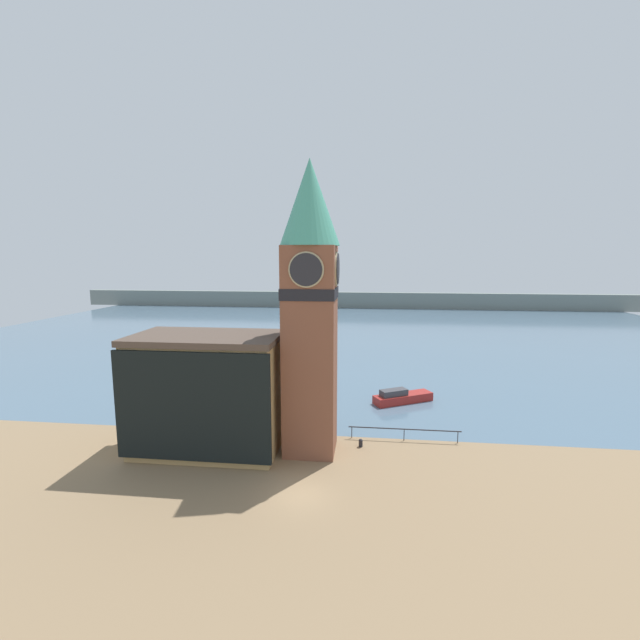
{
  "coord_description": "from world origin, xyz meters",
  "views": [
    {
      "loc": [
        4.49,
        -26.92,
        16.18
      ],
      "look_at": [
        0.81,
        5.24,
        11.39
      ],
      "focal_mm": 24.0,
      "sensor_mm": 36.0,
      "label": 1
    }
  ],
  "objects_px": {
    "pier_building": "(208,393)",
    "mooring_bollard_near": "(361,443)",
    "boat_near": "(401,397)",
    "mooring_bollard_far": "(333,451)",
    "clock_tower": "(310,302)"
  },
  "relations": [
    {
      "from": "pier_building",
      "to": "mooring_bollard_near",
      "type": "xyz_separation_m",
      "value": [
        12.78,
        1.79,
        -4.57
      ]
    },
    {
      "from": "pier_building",
      "to": "boat_near",
      "type": "distance_m",
      "value": 22.3
    },
    {
      "from": "mooring_bollard_near",
      "to": "mooring_bollard_far",
      "type": "bearing_deg",
      "value": -142.6
    },
    {
      "from": "pier_building",
      "to": "mooring_bollard_near",
      "type": "bearing_deg",
      "value": 7.98
    },
    {
      "from": "pier_building",
      "to": "boat_near",
      "type": "xyz_separation_m",
      "value": [
        17.09,
        13.66,
        -4.33
      ]
    },
    {
      "from": "boat_near",
      "to": "mooring_bollard_near",
      "type": "relative_size",
      "value": 9.84
    },
    {
      "from": "pier_building",
      "to": "mooring_bollard_far",
      "type": "distance_m",
      "value": 11.47
    },
    {
      "from": "pier_building",
      "to": "boat_near",
      "type": "bearing_deg",
      "value": 38.64
    },
    {
      "from": "pier_building",
      "to": "mooring_bollard_far",
      "type": "relative_size",
      "value": 20.11
    },
    {
      "from": "pier_building",
      "to": "clock_tower",
      "type": "bearing_deg",
      "value": 4.8
    },
    {
      "from": "pier_building",
      "to": "mooring_bollard_near",
      "type": "height_order",
      "value": "pier_building"
    },
    {
      "from": "mooring_bollard_far",
      "to": "clock_tower",
      "type": "bearing_deg",
      "value": 160.7
    },
    {
      "from": "boat_near",
      "to": "mooring_bollard_far",
      "type": "xyz_separation_m",
      "value": [
        -6.58,
        -13.61,
        -0.29
      ]
    },
    {
      "from": "clock_tower",
      "to": "mooring_bollard_far",
      "type": "bearing_deg",
      "value": -19.3
    },
    {
      "from": "pier_building",
      "to": "mooring_bollard_near",
      "type": "distance_m",
      "value": 13.69
    }
  ]
}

